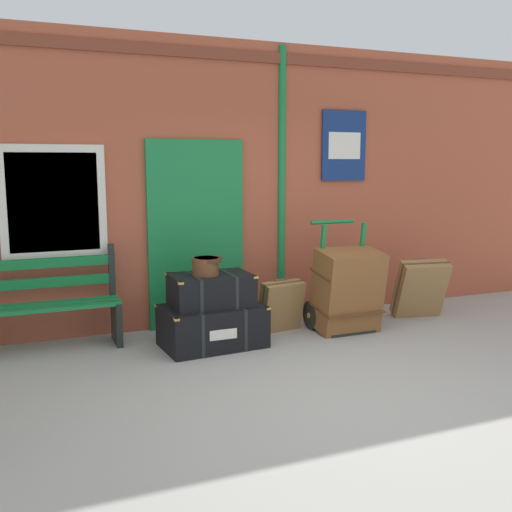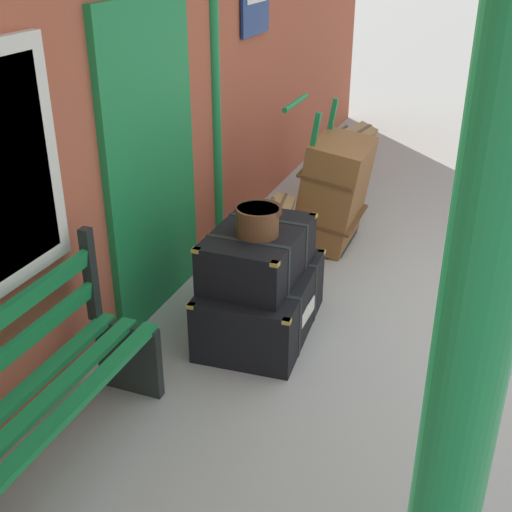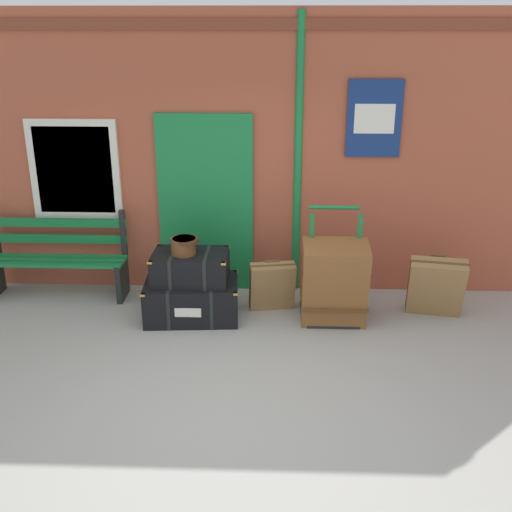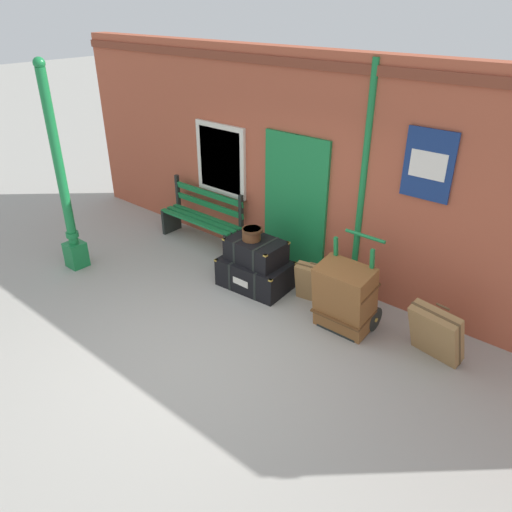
{
  "view_description": "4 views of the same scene",
  "coord_description": "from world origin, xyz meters",
  "views": [
    {
      "loc": [
        -2.32,
        -3.91,
        1.85
      ],
      "look_at": [
        0.03,
        1.81,
        0.87
      ],
      "focal_mm": 41.4,
      "sensor_mm": 36.0,
      "label": 1
    },
    {
      "loc": [
        -4.1,
        0.27,
        2.46
      ],
      "look_at": [
        -0.6,
        1.63,
        0.59
      ],
      "focal_mm": 46.57,
      "sensor_mm": 36.0,
      "label": 2
    },
    {
      "loc": [
        0.41,
        -4.41,
        3.04
      ],
      "look_at": [
        0.17,
        1.88,
        0.63
      ],
      "focal_mm": 42.94,
      "sensor_mm": 36.0,
      "label": 3
    },
    {
      "loc": [
        3.51,
        -3.09,
        3.79
      ],
      "look_at": [
        -0.45,
        1.55,
        0.55
      ],
      "focal_mm": 34.47,
      "sensor_mm": 36.0,
      "label": 4
    }
  ],
  "objects": [
    {
      "name": "large_brown_trunk",
      "position": [
        1.01,
        1.55,
        0.47
      ],
      "size": [
        0.7,
        0.56,
        0.93
      ],
      "color": "brown",
      "rests_on": "ground"
    },
    {
      "name": "round_hatbox",
      "position": [
        -0.58,
        1.62,
        0.84
      ],
      "size": [
        0.3,
        0.28,
        0.18
      ],
      "color": "brown",
      "rests_on": "steamer_trunk_middle"
    },
    {
      "name": "porters_trolley",
      "position": [
        1.01,
        1.72,
        0.27
      ],
      "size": [
        0.71,
        0.56,
        1.21
      ],
      "color": "black",
      "rests_on": "ground"
    },
    {
      "name": "ground_plane",
      "position": [
        0.0,
        0.0,
        0.0
      ],
      "size": [
        60.0,
        60.0,
        0.0
      ],
      "primitive_type": "plane",
      "color": "#A3A099"
    },
    {
      "name": "brick_facade",
      "position": [
        -0.02,
        2.6,
        1.6
      ],
      "size": [
        10.4,
        0.35,
        3.2
      ],
      "color": "#AD5138",
      "rests_on": "ground"
    },
    {
      "name": "suitcase_cream",
      "position": [
        0.35,
        1.85,
        0.28
      ],
      "size": [
        0.53,
        0.35,
        0.59
      ],
      "color": "olive",
      "rests_on": "ground"
    },
    {
      "name": "steamer_trunk_middle",
      "position": [
        -0.53,
        1.64,
        0.58
      ],
      "size": [
        0.81,
        0.55,
        0.33
      ],
      "color": "black",
      "rests_on": "steamer_trunk_base"
    },
    {
      "name": "platform_bench",
      "position": [
        -2.16,
        2.16,
        0.44
      ],
      "size": [
        1.6,
        0.43,
        1.01
      ],
      "color": "#197A3D",
      "rests_on": "ground"
    },
    {
      "name": "steamer_trunk_base",
      "position": [
        -0.52,
        1.62,
        0.21
      ],
      "size": [
        1.05,
        0.72,
        0.43
      ],
      "color": "black",
      "rests_on": "ground"
    },
    {
      "name": "suitcase_oxblood",
      "position": [
        2.12,
        1.73,
        0.36
      ],
      "size": [
        0.65,
        0.51,
        0.72
      ],
      "color": "olive",
      "rests_on": "ground"
    }
  ]
}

